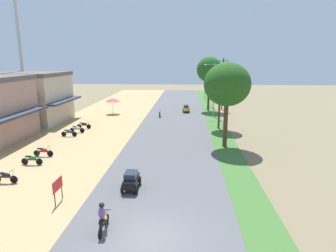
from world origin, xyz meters
name	(u,v)px	position (x,y,z in m)	size (l,w,h in m)	color
ground_plane	(151,238)	(0.00, 0.00, 0.00)	(180.00, 180.00, 0.00)	#7A6B4C
road_strip	(151,238)	(0.00, 0.00, 0.04)	(9.00, 140.00, 0.08)	#565659
median_strip	(269,242)	(5.70, 0.00, 0.03)	(2.40, 140.00, 0.06)	#3D6B2D
shophouse_mid	(30,98)	(-19.98, 26.01, 3.46)	(10.25, 9.09, 6.90)	#C6B299
parked_motorbike_nearest	(5,176)	(-11.01, 5.74, 0.55)	(1.80, 0.54, 0.94)	black
parked_motorbike_second	(32,159)	(-11.03, 9.39, 0.55)	(1.80, 0.54, 0.94)	black
parked_motorbike_third	(43,151)	(-11.12, 11.53, 0.55)	(1.80, 0.54, 0.94)	black
parked_motorbike_fourth	(69,132)	(-11.55, 18.45, 0.55)	(1.80, 0.54, 0.94)	black
parked_motorbike_fifth	(77,129)	(-11.30, 20.24, 0.55)	(1.80, 0.54, 0.94)	black
parked_motorbike_sixth	(84,125)	(-11.21, 22.32, 0.55)	(1.80, 0.54, 0.94)	black
street_signboard	(58,186)	(-6.05, 3.22, 1.11)	(0.06, 1.30, 1.50)	#262628
vendor_umbrella	(112,100)	(-10.11, 32.71, 2.31)	(2.20, 2.20, 2.52)	#99999E
median_tree_nearest	(227,85)	(5.56, 15.70, 6.22)	(4.49, 4.49, 8.30)	#4C351E
median_tree_second	(220,82)	(5.78, 23.53, 5.92)	(3.56, 3.56, 7.82)	#4C351E
median_tree_third	(209,70)	(5.43, 36.90, 6.93)	(4.21, 4.21, 9.03)	#4C351E
streetlamp_near	(214,86)	(5.80, 31.46, 4.65)	(3.16, 0.20, 7.99)	gray
streetlamp_mid	(209,82)	(5.80, 41.71, 4.56)	(3.16, 0.20, 7.82)	gray
streetlamp_far	(205,79)	(5.80, 52.46, 4.43)	(3.16, 0.20, 7.56)	gray
utility_pole_near	(223,83)	(7.86, 38.07, 4.62)	(1.80, 0.20, 8.86)	brown
car_hatchback_black	(131,180)	(-1.96, 5.29, 0.75)	(1.04, 2.00, 1.23)	black
car_sedan_yellow	(186,108)	(1.64, 34.87, 0.74)	(1.10, 2.26, 1.19)	gold
motorbike_foreground_rider	(103,218)	(-2.44, 0.28, 0.86)	(0.54, 1.80, 1.66)	black
motorbike_ahead_second	(160,114)	(-2.34, 30.46, 0.57)	(0.54, 1.80, 0.94)	black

